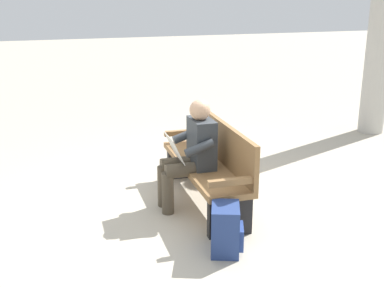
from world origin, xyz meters
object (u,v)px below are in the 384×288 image
at_px(person_seated, 191,151).
at_px(backpack, 226,229).
at_px(support_pillar, 383,13).
at_px(bench_near, 210,163).

xyz_separation_m(person_seated, backpack, (-1.02, 0.02, -0.41)).
distance_m(backpack, support_pillar, 5.05).
relative_size(backpack, support_pillar, 0.12).
xyz_separation_m(backpack, support_pillar, (2.88, -3.78, 1.70)).
xyz_separation_m(bench_near, backpack, (-1.07, 0.25, -0.24)).
bearing_deg(backpack, support_pillar, -52.73).
relative_size(bench_near, support_pillar, 0.47).
distance_m(bench_near, support_pillar, 4.22).
xyz_separation_m(person_seated, support_pillar, (1.86, -3.76, 1.29)).
xyz_separation_m(bench_near, support_pillar, (1.81, -3.53, 1.46)).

